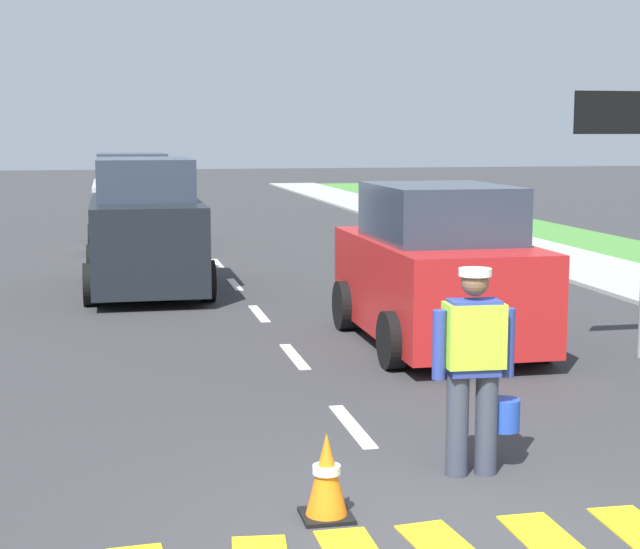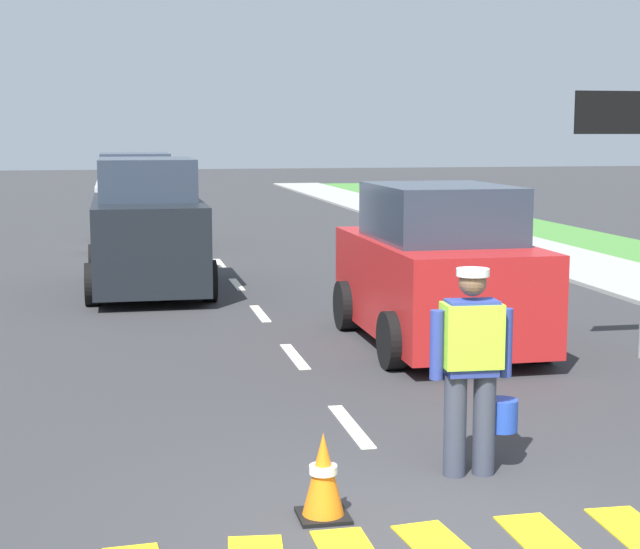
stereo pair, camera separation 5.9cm
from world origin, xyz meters
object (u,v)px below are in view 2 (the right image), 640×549
object	(u,v)px
lane_direction_sign	(632,159)
traffic_cone_near	(323,476)
car_outgoing_ahead	(437,271)
car_oncoming_second	(136,203)
road_worker	(474,361)
car_oncoming_lead	(147,229)

from	to	relation	value
lane_direction_sign	traffic_cone_near	world-z (taller)	lane_direction_sign
car_outgoing_ahead	car_oncoming_second	xyz separation A→B (m)	(-3.54, 12.45, 0.08)
road_worker	car_outgoing_ahead	world-z (taller)	car_outgoing_ahead
road_worker	car_outgoing_ahead	bearing A→B (deg)	75.24
traffic_cone_near	car_oncoming_lead	xyz separation A→B (m)	(-0.86, 10.80, 0.75)
road_worker	car_oncoming_second	bearing A→B (deg)	97.49
car_outgoing_ahead	lane_direction_sign	bearing A→B (deg)	-31.09
lane_direction_sign	car_outgoing_ahead	size ratio (longest dim) A/B	0.82
lane_direction_sign	car_oncoming_lead	distance (m)	8.62
lane_direction_sign	traffic_cone_near	xyz separation A→B (m)	(-4.61, -4.28, -2.10)
car_outgoing_ahead	car_oncoming_second	size ratio (longest dim) A/B	0.89
car_oncoming_second	traffic_cone_near	bearing A→B (deg)	-87.08
road_worker	traffic_cone_near	world-z (taller)	road_worker
car_outgoing_ahead	car_oncoming_second	distance (m)	12.94
car_oncoming_lead	lane_direction_sign	bearing A→B (deg)	-49.99
lane_direction_sign	car_oncoming_second	distance (m)	14.78
road_worker	car_oncoming_second	distance (m)	17.40
traffic_cone_near	car_outgoing_ahead	size ratio (longest dim) A/B	0.16
lane_direction_sign	car_oncoming_second	world-z (taller)	lane_direction_sign
traffic_cone_near	lane_direction_sign	bearing A→B (deg)	42.89
car_oncoming_second	car_outgoing_ahead	bearing A→B (deg)	-74.14
road_worker	car_outgoing_ahead	size ratio (longest dim) A/B	0.43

